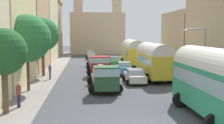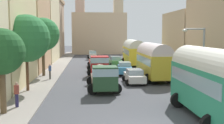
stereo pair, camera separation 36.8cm
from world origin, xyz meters
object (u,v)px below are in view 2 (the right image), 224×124
object	(u,v)px
car_0	(95,61)
streetlamp_near	(200,55)
car_2	(134,76)
car_4	(115,61)
cargo_truck_0	(103,77)
car_1	(93,54)
cargo_truck_1	(99,65)
pedestrian_0	(50,71)
car_3	(124,68)
parked_bus_2	(133,51)
pedestrian_1	(17,94)
parked_bus_0	(211,79)
parked_bus_1	(154,59)

from	to	relation	value
car_0	streetlamp_near	xyz separation A→B (m)	(7.83, -21.76, 2.60)
car_2	car_4	world-z (taller)	car_4
cargo_truck_0	car_1	world-z (taller)	cargo_truck_0
car_0	streetlamp_near	bearing A→B (deg)	-70.22
cargo_truck_1	pedestrian_0	distance (m)	6.79
car_1	car_3	xyz separation A→B (m)	(3.62, -23.67, 0.02)
parked_bus_2	pedestrian_1	size ratio (longest dim) A/B	5.09
cargo_truck_1	parked_bus_2	bearing A→B (deg)	58.43
car_0	car_3	world-z (taller)	car_3
cargo_truck_0	car_3	bearing A→B (deg)	72.53
parked_bus_0	streetlamp_near	xyz separation A→B (m)	(1.61, 5.71, 1.03)
parked_bus_1	pedestrian_1	size ratio (longest dim) A/B	4.47
cargo_truck_0	car_4	xyz separation A→B (m)	(2.81, 18.77, -0.46)
car_0	pedestrian_0	world-z (taller)	pedestrian_0
parked_bus_0	pedestrian_0	world-z (taller)	parked_bus_0
car_0	car_4	bearing A→B (deg)	-3.17
pedestrian_0	pedestrian_1	bearing A→B (deg)	-93.11
car_4	cargo_truck_1	bearing A→B (deg)	-108.18
parked_bus_2	streetlamp_near	distance (m)	22.45
car_3	parked_bus_0	bearing A→B (deg)	-81.30
parked_bus_0	parked_bus_2	bearing A→B (deg)	90.40
pedestrian_0	streetlamp_near	world-z (taller)	streetlamp_near
cargo_truck_0	car_0	xyz separation A→B (m)	(-0.28, 18.94, -0.46)
cargo_truck_1	streetlamp_near	world-z (taller)	streetlamp_near
car_0	car_3	bearing A→B (deg)	-69.41
parked_bus_0	car_0	bearing A→B (deg)	102.76
parked_bus_0	parked_bus_2	size ratio (longest dim) A/B	0.90
cargo_truck_0	cargo_truck_1	size ratio (longest dim) A/B	0.95
car_0	streetlamp_near	size ratio (longest dim) A/B	0.76
parked_bus_1	car_0	size ratio (longest dim) A/B	1.94
cargo_truck_0	pedestrian_0	world-z (taller)	cargo_truck_0
parked_bus_1	pedestrian_0	xyz separation A→B (m)	(-11.31, 0.21, -1.18)
cargo_truck_1	car_1	world-z (taller)	cargo_truck_1
car_4	pedestrian_1	bearing A→B (deg)	-110.17
parked_bus_1	car_2	bearing A→B (deg)	-137.60
car_3	car_4	bearing A→B (deg)	91.98
cargo_truck_1	streetlamp_near	distance (m)	15.17
car_4	streetlamp_near	size ratio (longest dim) A/B	0.73
car_3	pedestrian_0	distance (m)	9.38
car_4	pedestrian_0	distance (m)	15.12
parked_bus_1	car_1	world-z (taller)	parked_bus_1
car_3	pedestrian_1	distance (m)	17.94
cargo_truck_1	car_4	size ratio (longest dim) A/B	1.79
cargo_truck_1	car_1	size ratio (longest dim) A/B	1.81
parked_bus_1	cargo_truck_1	size ratio (longest dim) A/B	1.13
car_1	car_4	xyz separation A→B (m)	(3.32, -14.79, 0.01)
parked_bus_2	car_1	size ratio (longest dim) A/B	2.33
cargo_truck_0	car_3	distance (m)	10.39
parked_bus_1	cargo_truck_0	bearing A→B (deg)	-134.63
parked_bus_0	cargo_truck_1	world-z (taller)	parked_bus_0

